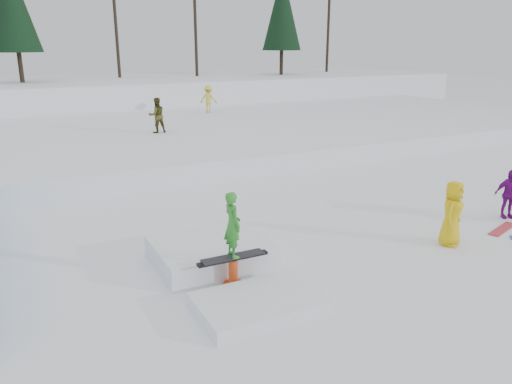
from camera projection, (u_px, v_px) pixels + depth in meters
name	position (u px, v px, depth m)	size (l,w,h in m)	color
ground	(275.00, 259.00, 12.08)	(120.00, 120.00, 0.00)	white
snow_berm	(82.00, 96.00, 37.38)	(60.00, 14.00, 2.40)	white
snow_midrise	(125.00, 136.00, 25.64)	(50.00, 18.00, 0.80)	white
treeline	(164.00, 8.00, 36.77)	(40.24, 4.22, 10.50)	black
walker_olive	(157.00, 115.00, 24.17)	(0.82, 0.64, 1.70)	#3F3E14
walker_ygreen	(209.00, 99.00, 31.12)	(1.08, 0.62, 1.67)	yellow
spectator_purple	(509.00, 194.00, 14.77)	(0.87, 0.36, 1.48)	#760C81
spectator_yellow	(452.00, 213.00, 12.74)	(0.83, 0.54, 1.70)	#DFB70B
loose_board_red	(502.00, 229.00, 14.00)	(1.40, 0.28, 0.03)	#B23036
jib_rail_feature	(223.00, 262.00, 11.20)	(2.60, 4.40, 2.11)	white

